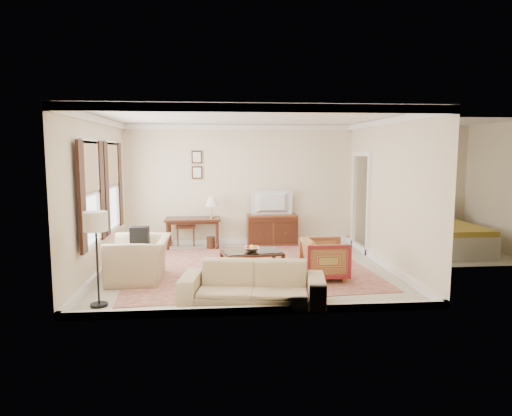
{
  "coord_description": "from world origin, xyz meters",
  "views": [
    {
      "loc": [
        -0.58,
        -8.57,
        2.26
      ],
      "look_at": [
        0.2,
        0.3,
        1.15
      ],
      "focal_mm": 32.0,
      "sensor_mm": 36.0,
      "label": 1
    }
  ],
  "objects": [
    {
      "name": "window_rear",
      "position": [
        -2.7,
        0.9,
        1.55
      ],
      "size": [
        0.12,
        1.56,
        1.8
      ],
      "primitive_type": null,
      "color": "#CCB284",
      "rests_on": "room_shell"
    },
    {
      "name": "backpack",
      "position": [
        -1.93,
        -0.49,
        0.76
      ],
      "size": [
        0.24,
        0.33,
        0.4
      ],
      "primitive_type": "cube",
      "rotation": [
        0.0,
        0.0,
        -1.63
      ],
      "color": "black",
      "rests_on": "club_armchair"
    },
    {
      "name": "framed_prints",
      "position": [
        -1.03,
        2.47,
        1.94
      ],
      "size": [
        0.25,
        0.04,
        0.68
      ],
      "primitive_type": null,
      "color": "#3B1B10",
      "rests_on": "room_shell"
    },
    {
      "name": "rug",
      "position": [
        0.01,
        0.06,
        0.01
      ],
      "size": [
        4.82,
        4.22,
        0.01
      ],
      "primitive_type": "cube",
      "rotation": [
        0.0,
        0.0,
        0.08
      ],
      "color": "maroon",
      "rests_on": "room_shell"
    },
    {
      "name": "sofa",
      "position": [
        -0.05,
        -2.02,
        0.41
      ],
      "size": [
        2.19,
        0.94,
        0.83
      ],
      "primitive_type": "imported",
      "rotation": [
        0.0,
        0.0,
        -0.16
      ],
      "color": "tan",
      "rests_on": "room_shell"
    },
    {
      "name": "room_shell",
      "position": [
        0.0,
        0.0,
        2.47
      ],
      "size": [
        5.51,
        5.01,
        2.91
      ],
      "color": "beige",
      "rests_on": "ground"
    },
    {
      "name": "coffee_table",
      "position": [
        0.06,
        -0.43,
        0.35
      ],
      "size": [
        1.16,
        0.8,
        0.46
      ],
      "rotation": [
        0.0,
        0.0,
        0.17
      ],
      "color": "#3B1B10",
      "rests_on": "room_shell"
    },
    {
      "name": "tv",
      "position": [
        0.76,
        2.22,
        1.22
      ],
      "size": [
        0.96,
        0.55,
        0.13
      ],
      "primitive_type": "imported",
      "rotation": [
        0.0,
        0.0,
        3.14
      ],
      "color": "black",
      "rests_on": "sideboard"
    },
    {
      "name": "club_armchair",
      "position": [
        -1.94,
        -0.6,
        0.51
      ],
      "size": [
        0.76,
        1.17,
        1.02
      ],
      "primitive_type": "imported",
      "rotation": [
        0.0,
        0.0,
        -1.57
      ],
      "color": "tan",
      "rests_on": "room_shell"
    },
    {
      "name": "fruit_bowl",
      "position": [
        0.05,
        -0.46,
        0.51
      ],
      "size": [
        0.42,
        0.42,
        0.1
      ],
      "primitive_type": "imported",
      "color": "silver",
      "rests_on": "coffee_table"
    },
    {
      "name": "desk_chair",
      "position": [
        -1.31,
        2.43,
        0.53
      ],
      "size": [
        0.55,
        0.55,
        1.05
      ],
      "primitive_type": null,
      "rotation": [
        0.0,
        0.0,
        -0.24
      ],
      "color": "brown",
      "rests_on": "room_shell"
    },
    {
      "name": "window_front",
      "position": [
        -2.7,
        -0.7,
        1.55
      ],
      "size": [
        0.12,
        1.56,
        1.8
      ],
      "primitive_type": null,
      "color": "#CCB284",
      "rests_on": "room_shell"
    },
    {
      "name": "desk_lamp",
      "position": [
        -0.68,
        2.08,
        0.95
      ],
      "size": [
        0.32,
        0.32,
        0.5
      ],
      "primitive_type": null,
      "color": "silver",
      "rests_on": "writing_desk"
    },
    {
      "name": "floor_lamp",
      "position": [
        -2.31,
        -1.92,
        1.16
      ],
      "size": [
        0.35,
        0.35,
        1.4
      ],
      "color": "black",
      "rests_on": "room_shell"
    },
    {
      "name": "striped_armchair",
      "position": [
        1.33,
        -0.78,
        0.39
      ],
      "size": [
        0.72,
        0.77,
        0.79
      ],
      "primitive_type": "imported",
      "rotation": [
        0.0,
        0.0,
        1.57
      ],
      "color": "maroon",
      "rests_on": "room_shell"
    },
    {
      "name": "sideboard",
      "position": [
        0.76,
        2.24,
        0.37
      ],
      "size": [
        1.21,
        0.46,
        0.74
      ],
      "primitive_type": "cube",
      "color": "brown",
      "rests_on": "room_shell"
    },
    {
      "name": "book_b",
      "position": [
        0.18,
        -0.48,
        0.17
      ],
      "size": [
        0.28,
        0.03,
        0.38
      ],
      "primitive_type": "imported",
      "rotation": [
        0.0,
        0.0,
        -0.01
      ],
      "color": "brown",
      "rests_on": "coffee_table"
    },
    {
      "name": "book_a",
      "position": [
        -0.11,
        -0.36,
        0.18
      ],
      "size": [
        0.28,
        0.08,
        0.38
      ],
      "primitive_type": "imported",
      "rotation": [
        0.0,
        0.0,
        0.15
      ],
      "color": "brown",
      "rests_on": "coffee_table"
    },
    {
      "name": "annex_bedroom",
      "position": [
        4.49,
        1.15,
        0.34
      ],
      "size": [
        3.0,
        2.7,
        2.9
      ],
      "color": "beige",
      "rests_on": "ground"
    },
    {
      "name": "doorway",
      "position": [
        2.71,
        1.5,
        1.08
      ],
      "size": [
        0.1,
        1.12,
        2.25
      ],
      "primitive_type": null,
      "color": "white",
      "rests_on": "room_shell"
    },
    {
      "name": "writing_desk",
      "position": [
        -1.13,
        2.08,
        0.59
      ],
      "size": [
        1.29,
        0.64,
        0.7
      ],
      "color": "#3B1B10",
      "rests_on": "room_shell"
    }
  ]
}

